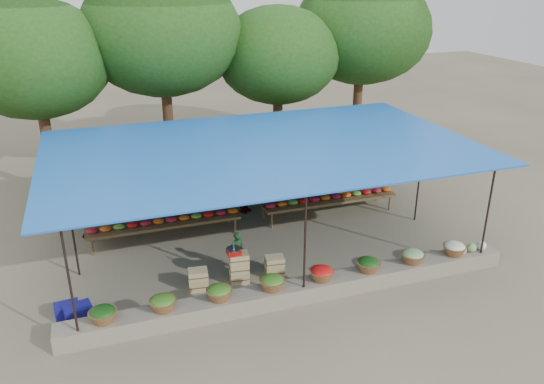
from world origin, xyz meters
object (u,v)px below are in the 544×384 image
object	(u,v)px
vendor_seated	(237,252)
blue_crate_back	(67,310)
crate_counter	(238,270)
weighing_scale	(234,251)
blue_crate_front	(78,313)

from	to	relation	value
vendor_seated	blue_crate_back	distance (m)	4.08
crate_counter	weighing_scale	distance (m)	0.55
crate_counter	vendor_seated	xyz separation A→B (m)	(0.12, 0.51, 0.22)
vendor_seated	blue_crate_front	distance (m)	3.89
blue_crate_front	vendor_seated	bearing A→B (deg)	-0.10
blue_crate_front	blue_crate_back	world-z (taller)	blue_crate_front
blue_crate_front	blue_crate_back	xyz separation A→B (m)	(-0.23, 0.21, -0.02)
blue_crate_back	blue_crate_front	bearing A→B (deg)	-48.82
vendor_seated	blue_crate_front	world-z (taller)	vendor_seated
weighing_scale	blue_crate_back	size ratio (longest dim) A/B	0.71
crate_counter	vendor_seated	distance (m)	0.57
vendor_seated	weighing_scale	bearing A→B (deg)	56.22
vendor_seated	blue_crate_back	bearing A→B (deg)	-2.22
crate_counter	blue_crate_back	distance (m)	3.89
crate_counter	vendor_seated	bearing A→B (deg)	76.57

